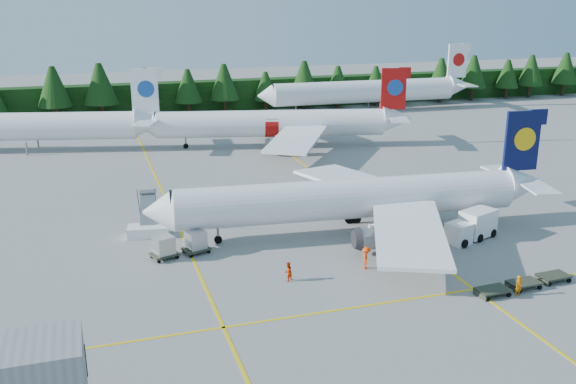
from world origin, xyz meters
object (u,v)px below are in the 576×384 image
object	(u,v)px
airliner_navy	(341,200)
airstairs	(148,227)
service_truck	(471,226)
airliner_red	(267,124)

from	to	relation	value
airliner_navy	airstairs	xyz separation A→B (m)	(-17.75, 5.26, -2.64)
airliner_navy	service_truck	distance (m)	12.41
airliner_navy	airstairs	world-z (taller)	airliner_navy
airliner_navy	airstairs	distance (m)	18.70
airliner_red	service_truck	world-z (taller)	airliner_red
airliner_red	airliner_navy	bearing A→B (deg)	-82.17
airstairs	service_truck	world-z (taller)	airstairs
airliner_red	airstairs	size ratio (longest dim) A/B	7.14
airliner_navy	airliner_red	size ratio (longest dim) A/B	0.98
airstairs	service_truck	bearing A→B (deg)	-11.91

